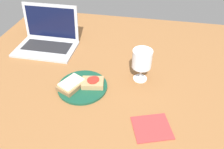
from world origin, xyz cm
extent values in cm
cube|color=brown|center=(0.00, 0.00, 1.50)|extent=(140.00, 140.00, 3.00)
cylinder|color=#144733|center=(-8.22, -5.99, 3.55)|extent=(21.80, 21.80, 1.10)
cube|color=brown|center=(-12.60, -7.32, 5.06)|extent=(11.93, 13.80, 1.93)
cube|color=#F4EAB7|center=(-12.60, -7.32, 6.48)|extent=(10.58, 11.86, 0.92)
cube|color=#A88456|center=(-3.84, -4.66, 5.31)|extent=(10.40, 8.29, 2.43)
cylinder|color=red|center=(-3.33, -3.96, 6.76)|extent=(4.47, 4.47, 0.48)
cylinder|color=red|center=(-3.82, -4.56, 6.80)|extent=(4.79, 4.79, 0.56)
cylinder|color=white|center=(16.10, 4.78, 3.20)|extent=(6.33, 6.33, 0.40)
cylinder|color=white|center=(16.10, 4.78, 6.82)|extent=(0.98, 0.98, 6.84)
cylinder|color=white|center=(16.10, 4.78, 14.32)|extent=(8.61, 8.61, 8.17)
cylinder|color=white|center=(16.10, 4.78, 12.85)|extent=(7.93, 7.93, 5.22)
cube|color=#ADAFB5|center=(-36.94, 19.43, 3.61)|extent=(31.98, 20.38, 1.23)
cube|color=#232326|center=(-36.94, 21.26, 4.31)|extent=(26.23, 11.21, 0.16)
cube|color=#ADAFB5|center=(-36.94, 30.98, 14.14)|extent=(31.34, 3.52, 19.93)
cube|color=black|center=(-36.94, 30.48, 14.14)|extent=(28.14, 2.45, 16.67)
cube|color=#B23333|center=(22.89, -22.13, 3.20)|extent=(16.61, 15.49, 0.40)
camera|label=1|loc=(18.03, -73.18, 68.42)|focal=35.00mm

